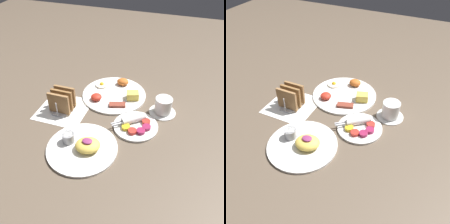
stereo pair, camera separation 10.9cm
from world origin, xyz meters
The scene contains 7 objects.
ground_plane centered at (0.00, 0.00, 0.00)m, with size 3.00×3.00×0.00m, color brown.
napkin_flat centered at (-0.16, 0.01, 0.00)m, with size 0.22×0.22×0.00m.
plate_breakfast centered at (0.03, 0.19, 0.01)m, with size 0.31×0.31×0.05m.
plate_condiments centered at (0.19, 0.00, 0.01)m, with size 0.19×0.19×0.04m.
plate_foreground centered at (0.02, -0.19, 0.01)m, with size 0.28×0.28×0.06m.
toast_rack centered at (-0.16, 0.01, 0.05)m, with size 0.10×0.12×0.10m.
coffee_cup centered at (0.28, 0.13, 0.04)m, with size 0.12×0.12×0.08m.
Camera 2 is at (0.44, -0.73, 0.73)m, focal length 40.00 mm.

